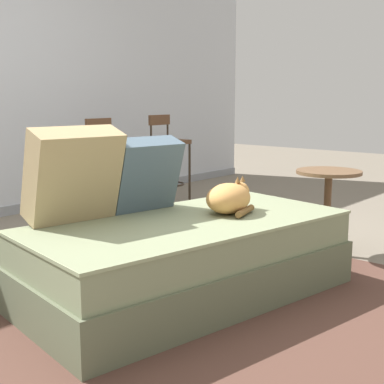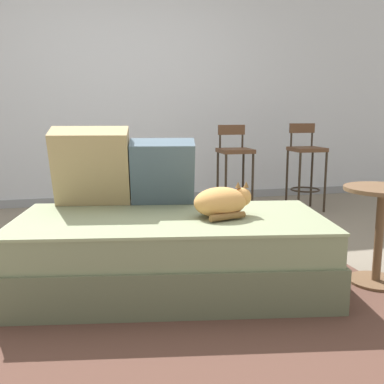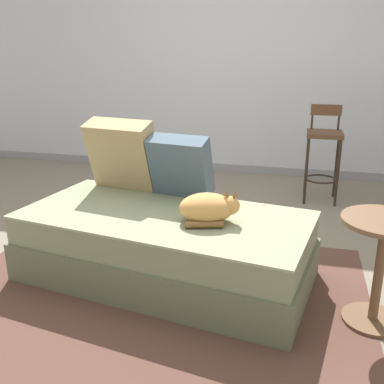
{
  "view_description": "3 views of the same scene",
  "coord_description": "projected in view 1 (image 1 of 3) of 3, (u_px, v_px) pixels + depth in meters",
  "views": [
    {
      "loc": [
        -2.11,
        -2.23,
        1.09
      ],
      "look_at": [
        0.15,
        -0.3,
        0.55
      ],
      "focal_mm": 50.0,
      "sensor_mm": 36.0,
      "label": 1
    },
    {
      "loc": [
        -0.46,
        -2.87,
        1.03
      ],
      "look_at": [
        0.15,
        -0.3,
        0.55
      ],
      "focal_mm": 42.0,
      "sensor_mm": 36.0,
      "label": 2
    },
    {
      "loc": [
        0.78,
        -2.86,
        1.42
      ],
      "look_at": [
        0.15,
        -0.3,
        0.55
      ],
      "focal_mm": 42.0,
      "sensor_mm": 36.0,
      "label": 3
    }
  ],
  "objects": [
    {
      "name": "area_rug",
      "position": [
        232.0,
        309.0,
        2.75
      ],
      "size": [
        2.48,
        1.98,
        0.01
      ],
      "primitive_type": "cube",
      "color": "brown",
      "rests_on": "ground"
    },
    {
      "name": "bar_stool_near_window",
      "position": [
        108.0,
        161.0,
        4.75
      ],
      "size": [
        0.32,
        0.32,
        0.89
      ],
      "color": "#2D2319",
      "rests_on": "ground"
    },
    {
      "name": "bar_stool_by_doorway",
      "position": [
        168.0,
        154.0,
        5.34
      ],
      "size": [
        0.32,
        0.32,
        0.9
      ],
      "color": "#2D2319",
      "rests_on": "ground"
    },
    {
      "name": "cat",
      "position": [
        230.0,
        198.0,
        3.03
      ],
      "size": [
        0.38,
        0.32,
        0.2
      ],
      "color": "tan",
      "rests_on": "couch"
    },
    {
      "name": "ground_plane",
      "position": [
        138.0,
        280.0,
        3.2
      ],
      "size": [
        16.0,
        16.0,
        0.0
      ],
      "primitive_type": "plane",
      "color": "slate",
      "rests_on": "ground"
    },
    {
      "name": "side_table",
      "position": [
        328.0,
        200.0,
        3.66
      ],
      "size": [
        0.44,
        0.44,
        0.59
      ],
      "color": "brown",
      "rests_on": "ground"
    },
    {
      "name": "throw_pillow_middle",
      "position": [
        144.0,
        174.0,
        3.06
      ],
      "size": [
        0.44,
        0.32,
        0.43
      ],
      "color": "#4C6070",
      "rests_on": "couch"
    },
    {
      "name": "throw_pillow_corner",
      "position": [
        74.0,
        175.0,
        2.77
      ],
      "size": [
        0.52,
        0.38,
        0.5
      ],
      "color": "tan",
      "rests_on": "couch"
    },
    {
      "name": "couch",
      "position": [
        188.0,
        258.0,
        2.91
      ],
      "size": [
        1.91,
        1.16,
        0.43
      ],
      "color": "#636B50",
      "rests_on": "ground"
    }
  ]
}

